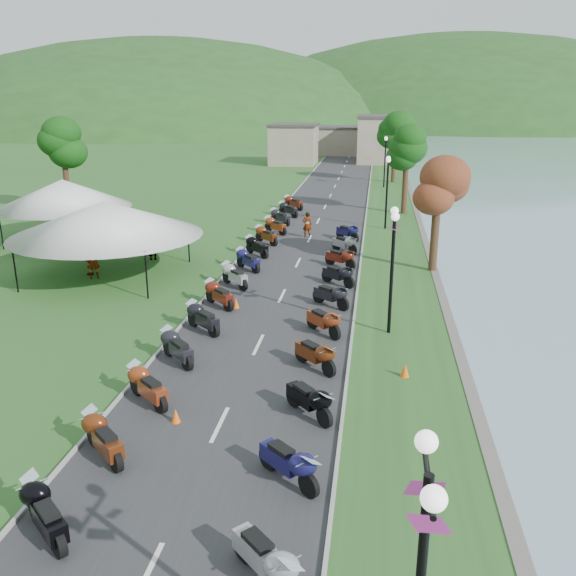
{
  "coord_description": "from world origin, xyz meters",
  "views": [
    {
      "loc": [
        4.25,
        -5.34,
        9.32
      ],
      "look_at": [
        0.68,
        19.3,
        1.3
      ],
      "focal_mm": 38.0,
      "sensor_mm": 36.0,
      "label": 1
    }
  ],
  "objects_px": {
    "pedestrian_a": "(95,278)",
    "pedestrian_b": "(173,248)",
    "vendor_tent_main": "(108,239)",
    "pedestrian_c": "(90,275)"
  },
  "relations": [
    {
      "from": "pedestrian_a",
      "to": "pedestrian_c",
      "type": "height_order",
      "value": "pedestrian_c"
    },
    {
      "from": "vendor_tent_main",
      "to": "pedestrian_b",
      "type": "distance_m",
      "value": 6.76
    },
    {
      "from": "vendor_tent_main",
      "to": "pedestrian_b",
      "type": "relative_size",
      "value": 3.94
    },
    {
      "from": "vendor_tent_main",
      "to": "pedestrian_a",
      "type": "xyz_separation_m",
      "value": [
        -0.62,
        -0.61,
        -2.0
      ]
    },
    {
      "from": "pedestrian_a",
      "to": "pedestrian_b",
      "type": "relative_size",
      "value": 1.13
    },
    {
      "from": "pedestrian_a",
      "to": "pedestrian_b",
      "type": "distance_m",
      "value": 7.2
    },
    {
      "from": "vendor_tent_main",
      "to": "pedestrian_b",
      "type": "xyz_separation_m",
      "value": [
        1.32,
        6.32,
        -2.0
      ]
    },
    {
      "from": "pedestrian_a",
      "to": "pedestrian_c",
      "type": "relative_size",
      "value": 0.96
    },
    {
      "from": "vendor_tent_main",
      "to": "pedestrian_a",
      "type": "relative_size",
      "value": 3.48
    },
    {
      "from": "vendor_tent_main",
      "to": "pedestrian_a",
      "type": "bearing_deg",
      "value": -135.46
    }
  ]
}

